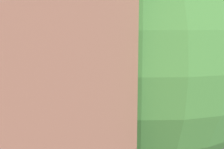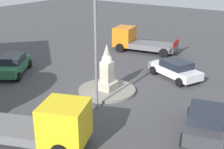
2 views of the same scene
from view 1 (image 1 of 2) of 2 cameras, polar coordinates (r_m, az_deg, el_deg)
name	(u,v)px [view 1 (image 1 of 2)]	position (r m, az deg, el deg)	size (l,w,h in m)	color
ground_plane	(123,100)	(19.20, 2.06, -4.92)	(80.00, 80.00, 0.00)	#424244
traffic_island	(123,99)	(19.17, 2.06, -4.66)	(3.78, 3.78, 0.18)	gray
monument	(123,77)	(18.88, 2.09, -0.49)	(1.12, 1.12, 3.06)	#B2AA99
streetlamp	(157,15)	(17.04, 8.54, 11.16)	(3.64, 0.28, 8.87)	slate
car_white_waiting	(127,75)	(24.42, 2.79, -0.06)	(3.21, 4.39, 1.37)	silver
truck_yellow_parked_left	(213,109)	(14.12, 18.70, -6.33)	(4.11, 6.61, 2.25)	yellow
truck_orange_approaching	(41,68)	(26.90, -13.38, 1.18)	(3.20, 6.15, 2.20)	orange
tree_mid_cluster	(142,58)	(6.32, 5.70, 3.10)	(4.76, 4.76, 6.47)	brown
tree_far_corner	(50,74)	(7.17, -11.84, 0.04)	(3.72, 3.72, 5.50)	brown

